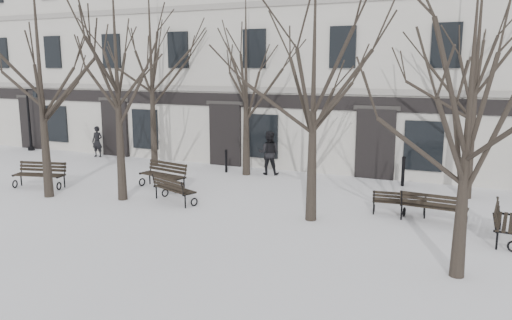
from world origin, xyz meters
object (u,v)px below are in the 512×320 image
Objects in this scene: bench_2 at (434,206)px; tree_0 at (38,47)px; bench_0 at (40,174)px; bench_3 at (164,174)px; bench_1 at (173,189)px; tree_3 at (470,96)px; lamp_post at (32,114)px; bench_5 at (505,221)px; tree_1 at (116,58)px; bench_4 at (399,202)px; tree_2 at (314,54)px.

tree_0 is at bearing 15.03° from bench_2.
bench_0 is 0.98× the size of bench_3.
bench_2 reaches higher than bench_1.
tree_3 is 24.08m from lamp_post.
bench_2 is 2.02m from bench_5.
bench_2 is 22.12m from lamp_post.
bench_2 is at bearing -12.60° from lamp_post.
bench_3 is (0.35, 2.01, -4.35)m from tree_1.
tree_3 is 5.24m from bench_2.
bench_2 is at bearing 152.65° from bench_4.
tree_0 is 1.32× the size of tree_3.
lamp_post is at bearing 158.85° from tree_3.
tree_3 is at bearing 106.91° from bench_2.
lamp_post is at bearing 80.59° from bench_5.
bench_4 is at bearing -12.23° from lamp_post.
tree_0 is 4.02× the size of bench_3.
tree_1 reaches higher than bench_1.
lamp_post is (-7.27, 6.27, 1.51)m from bench_0.
tree_3 is 5.82m from bench_4.
bench_2 is 1.16× the size of bench_4.
tree_2 is 3.78× the size of bench_3.
bench_2 is 0.55× the size of lamp_post.
tree_1 reaches higher than bench_3.
bench_4 is at bearing 114.11° from tree_3.
bench_3 reaches higher than bench_4.
tree_0 is 1.07× the size of tree_1.
bench_3 is 0.59× the size of lamp_post.
bench_1 is 2.22m from bench_3.
tree_1 is at bearing -29.53° from lamp_post.
bench_1 is at bearing -24.64° from lamp_post.
tree_0 is 1.06× the size of tree_2.
bench_0 is 1.06× the size of bench_2.
bench_5 is at bearing 71.53° from tree_3.
tree_1 is 6.80m from tree_2.
bench_0 is at bearing 177.81° from tree_1.
tree_0 is at bearing 35.86° from bench_1.
bench_5 reaches higher than bench_4.
bench_0 is at bearing -178.62° from tree_2.
tree_1 is at bearing 13.54° from bench_2.
bench_3 is at bearing -7.96° from bench_4.
lamp_post is (-22.38, 8.66, -1.93)m from tree_3.
tree_2 is at bearing 7.14° from tree_0.
bench_1 is at bearing 164.15° from tree_3.
bench_0 is 1.08× the size of bench_1.
tree_3 is 1.80× the size of lamp_post.
bench_2 is (-0.84, 3.85, -3.46)m from tree_3.
tree_0 is at bearing -164.02° from tree_1.
tree_3 is 10.16m from bench_1.
bench_1 is (4.53, 1.14, -4.77)m from tree_0.
bench_3 reaches higher than bench_2.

